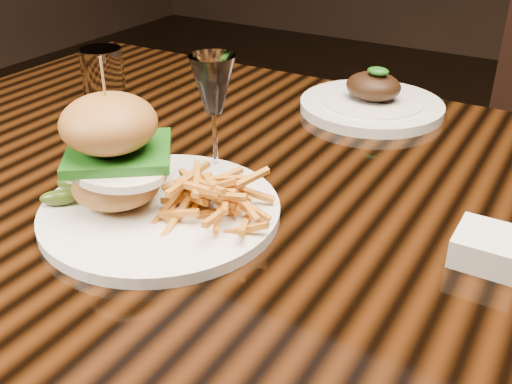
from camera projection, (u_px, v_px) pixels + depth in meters
The scene contains 6 objects.
dining_table at pixel (329, 244), 0.84m from camera, with size 1.60×0.90×0.75m.
burger_plate at pixel (149, 180), 0.73m from camera, with size 0.30×0.30×0.20m.
ramekin at pixel (489, 248), 0.66m from camera, with size 0.07×0.07×0.03m, color white.
wine_glass at pixel (213, 89), 0.80m from camera, with size 0.06×0.06×0.17m.
water_tumbler at pixel (103, 76), 1.09m from camera, with size 0.08×0.08×0.10m, color white.
far_dish at pixel (372, 102), 1.07m from camera, with size 0.25×0.25×0.08m.
Camera 1 is at (0.27, -0.65, 1.14)m, focal length 42.00 mm.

